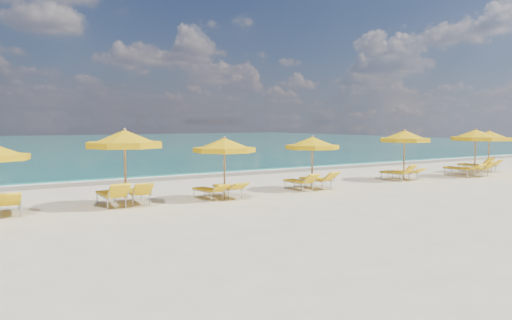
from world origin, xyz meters
TOP-DOWN VIEW (x-y plane):
  - ground_plane at (0.00, 0.00)m, footprint 120.00×120.00m
  - ocean at (0.00, 48.00)m, footprint 120.00×80.00m
  - wet_sand_band at (0.00, 7.40)m, footprint 120.00×2.60m
  - foam_line at (0.00, 8.20)m, footprint 120.00×1.20m
  - whitecap_near at (-6.00, 17.00)m, footprint 14.00×0.36m
  - whitecap_far at (8.00, 24.00)m, footprint 18.00×0.30m
  - umbrella_2 at (-5.93, 0.14)m, footprint 2.69×2.69m
  - umbrella_3 at (-2.49, -0.32)m, footprint 2.80×2.80m
  - umbrella_4 at (1.78, 0.01)m, footprint 2.60×2.60m
  - umbrella_5 at (7.62, 0.33)m, footprint 3.12×3.12m
  - umbrella_6 at (11.86, -0.54)m, footprint 3.20×3.20m
  - umbrella_7 at (14.31, 0.30)m, footprint 3.06×3.06m
  - lounger_1_right at (-9.35, 0.63)m, footprint 0.74×1.86m
  - lounger_2_left at (-6.34, 0.38)m, footprint 0.68×1.92m
  - lounger_2_right at (-5.40, 0.56)m, footprint 0.81×1.92m
  - lounger_3_left at (-2.92, 0.09)m, footprint 0.79×1.72m
  - lounger_3_right at (-2.07, 0.16)m, footprint 0.63×1.85m
  - lounger_4_left at (1.26, 0.21)m, footprint 0.64×1.73m
  - lounger_4_right at (2.30, 0.36)m, footprint 0.82×1.88m
  - lounger_5_left at (7.24, 0.50)m, footprint 0.78×1.78m
  - lounger_5_right at (8.07, 0.64)m, footprint 0.57×1.70m
  - lounger_6_left at (11.35, -0.08)m, footprint 0.73×2.07m
  - lounger_6_right at (12.34, -0.25)m, footprint 0.64×1.73m
  - lounger_7_left at (13.83, 0.88)m, footprint 0.74×1.91m
  - lounger_7_right at (14.74, 0.79)m, footprint 0.77×1.64m

SIDE VIEW (x-z plane):
  - ground_plane at x=0.00m, z-range 0.00..0.00m
  - ocean at x=0.00m, z-range -0.15..0.15m
  - wet_sand_band at x=0.00m, z-range -0.01..0.01m
  - foam_line at x=0.00m, z-range -0.01..0.01m
  - whitecap_near at x=-6.00m, z-range -0.03..0.03m
  - whitecap_far at x=8.00m, z-range -0.03..0.03m
  - lounger_3_left at x=-2.92m, z-range -0.13..0.52m
  - lounger_5_right at x=8.07m, z-range -0.11..0.50m
  - lounger_7_right at x=14.74m, z-range -0.17..0.57m
  - lounger_4_left at x=1.26m, z-range -0.18..0.60m
  - lounger_3_right at x=-2.07m, z-range -0.12..0.54m
  - lounger_6_right at x=12.34m, z-range -0.19..0.63m
  - lounger_5_left at x=7.24m, z-range -0.19..0.63m
  - lounger_4_right at x=2.30m, z-range -0.17..0.62m
  - lounger_1_right at x=-9.35m, z-range -0.18..0.62m
  - lounger_2_right at x=-5.40m, z-range -0.18..0.64m
  - lounger_7_left at x=13.83m, z-range -0.21..0.69m
  - lounger_6_left at x=11.35m, z-range -0.13..0.61m
  - lounger_2_left at x=-6.34m, z-range -0.21..0.69m
  - umbrella_4 at x=1.78m, z-range 0.78..3.01m
  - umbrella_3 at x=-2.49m, z-range 0.80..3.06m
  - umbrella_7 at x=14.31m, z-range 0.82..3.16m
  - umbrella_5 at x=7.62m, z-range 0.86..3.29m
  - umbrella_6 at x=11.86m, z-range 0.86..3.31m
  - umbrella_2 at x=-5.93m, z-range 0.91..3.49m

